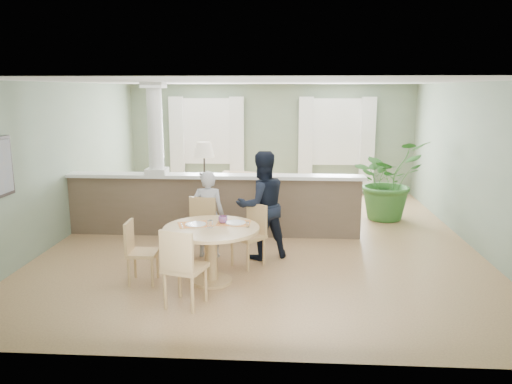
# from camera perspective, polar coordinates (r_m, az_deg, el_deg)

# --- Properties ---
(ground) EXTENTS (8.00, 8.00, 0.00)m
(ground) POSITION_cam_1_polar(r_m,az_deg,el_deg) (8.80, 0.82, -5.40)
(ground) COLOR tan
(ground) RESTS_ON ground
(room_shell) EXTENTS (7.02, 8.02, 2.71)m
(room_shell) POSITION_cam_1_polar(r_m,az_deg,el_deg) (9.07, 0.87, 6.80)
(room_shell) COLOR gray
(room_shell) RESTS_ON ground
(pony_wall) EXTENTS (5.32, 0.38, 2.70)m
(pony_wall) POSITION_cam_1_polar(r_m,az_deg,el_deg) (8.91, -5.45, -0.53)
(pony_wall) COLOR brown
(pony_wall) RESTS_ON ground
(sofa) EXTENTS (3.00, 1.66, 0.83)m
(sofa) POSITION_cam_1_polar(r_m,az_deg,el_deg) (10.34, 1.16, -0.43)
(sofa) COLOR #8B694B
(sofa) RESTS_ON ground
(houseplant) EXTENTS (1.89, 1.84, 1.60)m
(houseplant) POSITION_cam_1_polar(r_m,az_deg,el_deg) (10.33, 14.78, 1.35)
(houseplant) COLOR #346A2A
(houseplant) RESTS_ON ground
(dining_table) EXTENTS (1.29, 1.29, 0.88)m
(dining_table) POSITION_cam_1_polar(r_m,az_deg,el_deg) (6.75, -5.06, -5.30)
(dining_table) COLOR tan
(dining_table) RESTS_ON ground
(chair_far_boy) EXTENTS (0.51, 0.51, 0.97)m
(chair_far_boy) POSITION_cam_1_polar(r_m,az_deg,el_deg) (7.64, -6.39, -3.97)
(chair_far_boy) COLOR tan
(chair_far_boy) RESTS_ON ground
(chair_far_man) EXTENTS (0.58, 0.58, 0.92)m
(chair_far_man) POSITION_cam_1_polar(r_m,az_deg,el_deg) (7.42, -0.52, -4.59)
(chair_far_man) COLOR tan
(chair_far_man) RESTS_ON ground
(chair_near) EXTENTS (0.55, 0.55, 0.99)m
(chair_near) POSITION_cam_1_polar(r_m,az_deg,el_deg) (6.03, -8.47, -8.22)
(chair_near) COLOR tan
(chair_near) RESTS_ON ground
(chair_side) EXTENTS (0.40, 0.40, 0.86)m
(chair_side) POSITION_cam_1_polar(r_m,az_deg,el_deg) (6.95, -13.39, -6.35)
(chair_side) COLOR tan
(chair_side) RESTS_ON ground
(child_person) EXTENTS (0.50, 0.33, 1.37)m
(child_person) POSITION_cam_1_polar(r_m,az_deg,el_deg) (7.78, -5.48, -2.53)
(child_person) COLOR #ABAAB0
(child_person) RESTS_ON ground
(man_person) EXTENTS (1.00, 0.92, 1.67)m
(man_person) POSITION_cam_1_polar(r_m,az_deg,el_deg) (7.66, 0.66, -1.51)
(man_person) COLOR black
(man_person) RESTS_ON ground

